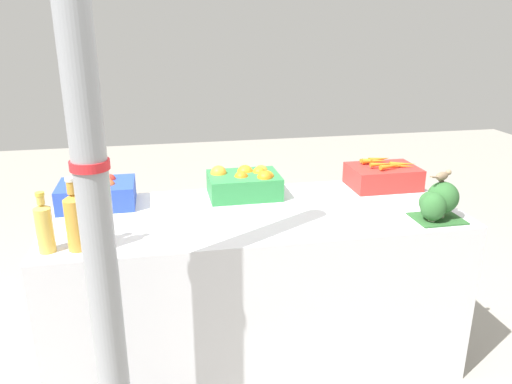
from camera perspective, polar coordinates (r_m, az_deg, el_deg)
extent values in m
plane|color=gray|center=(2.82, 0.00, -18.10)|extent=(10.00, 10.00, 0.00)
cube|color=silver|center=(2.59, 0.00, -10.80)|extent=(1.96, 0.78, 0.83)
cylinder|color=gray|center=(1.67, -18.06, -0.85)|extent=(0.11, 0.11, 2.32)
cylinder|color=red|center=(1.64, -18.47, 2.98)|extent=(0.12, 0.12, 0.03)
cube|color=#2847B7|center=(2.59, -17.70, -0.26)|extent=(0.37, 0.27, 0.12)
sphere|color=#BC562D|center=(2.51, -17.75, 0.22)|extent=(0.07, 0.07, 0.07)
sphere|color=#BC562D|center=(2.54, -16.52, 0.61)|extent=(0.07, 0.07, 0.07)
sphere|color=red|center=(2.62, -16.36, 1.32)|extent=(0.06, 0.06, 0.06)
sphere|color=red|center=(2.55, -17.24, 0.75)|extent=(0.07, 0.07, 0.07)
sphere|color=#BC562D|center=(2.58, -16.91, 1.00)|extent=(0.07, 0.07, 0.07)
sphere|color=red|center=(2.54, -20.04, 0.39)|extent=(0.08, 0.08, 0.08)
sphere|color=#BC562D|center=(2.51, -18.70, 0.39)|extent=(0.06, 0.06, 0.06)
cube|color=#2D8442|center=(2.61, -1.38, 0.77)|extent=(0.37, 0.27, 0.12)
sphere|color=orange|center=(2.54, 1.02, 1.56)|extent=(0.08, 0.08, 0.08)
sphere|color=orange|center=(2.56, -1.69, 1.61)|extent=(0.07, 0.07, 0.07)
sphere|color=orange|center=(2.66, -1.23, 2.19)|extent=(0.09, 0.09, 0.09)
sphere|color=orange|center=(2.63, 0.36, 2.15)|extent=(0.07, 0.07, 0.07)
sphere|color=orange|center=(2.68, 0.59, 2.32)|extent=(0.07, 0.07, 0.07)
sphere|color=orange|center=(2.62, -4.30, 2.13)|extent=(0.08, 0.08, 0.08)
sphere|color=orange|center=(2.56, 1.29, 1.63)|extent=(0.07, 0.07, 0.07)
cube|color=red|center=(2.84, 14.28, 1.71)|extent=(0.37, 0.27, 0.12)
cone|color=orange|center=(2.78, 14.25, 3.11)|extent=(0.14, 0.03, 0.03)
cone|color=orange|center=(2.82, 15.96, 2.88)|extent=(0.17, 0.08, 0.03)
cone|color=orange|center=(2.83, 16.45, 3.09)|extent=(0.15, 0.05, 0.03)
cone|color=orange|center=(2.77, 15.24, 2.90)|extent=(0.15, 0.07, 0.03)
cone|color=orange|center=(2.88, 13.95, 3.67)|extent=(0.14, 0.06, 0.03)
cone|color=orange|center=(2.87, 12.84, 3.64)|extent=(0.12, 0.05, 0.02)
cone|color=orange|center=(2.88, 13.22, 3.61)|extent=(0.14, 0.05, 0.03)
cone|color=orange|center=(2.84, 13.43, 3.47)|extent=(0.14, 0.05, 0.03)
cube|color=#2D602D|center=(2.46, 19.99, -2.87)|extent=(0.22, 0.18, 0.01)
ellipsoid|color=#2D602D|center=(2.39, 19.60, -1.57)|extent=(0.11, 0.11, 0.13)
cylinder|color=#B2C693|center=(2.41, 19.45, -2.85)|extent=(0.03, 0.03, 0.02)
ellipsoid|color=#2D602D|center=(2.45, 20.58, -0.57)|extent=(0.14, 0.14, 0.15)
cylinder|color=#B2C693|center=(2.47, 20.36, -2.42)|extent=(0.03, 0.03, 0.02)
ellipsoid|color=#2D602D|center=(2.43, 19.64, -1.17)|extent=(0.13, 0.13, 0.11)
cylinder|color=#B2C693|center=(2.45, 19.49, -2.49)|extent=(0.03, 0.03, 0.02)
ellipsoid|color=#387033|center=(2.47, 20.39, -0.53)|extent=(0.13, 0.13, 0.13)
cylinder|color=#B2C693|center=(2.49, 20.18, -2.25)|extent=(0.03, 0.03, 0.02)
cylinder|color=gold|center=(2.14, -22.97, -4.05)|extent=(0.07, 0.07, 0.18)
cone|color=gold|center=(2.10, -23.32, -1.52)|extent=(0.07, 0.07, 0.02)
cylinder|color=gold|center=(2.09, -23.41, -0.84)|extent=(0.03, 0.03, 0.04)
cylinder|color=gold|center=(2.09, -23.50, -0.21)|extent=(0.03, 0.03, 0.01)
cylinder|color=gold|center=(2.11, -19.88, -3.54)|extent=(0.08, 0.08, 0.21)
cone|color=gold|center=(2.07, -20.25, -0.49)|extent=(0.08, 0.08, 0.03)
cylinder|color=gold|center=(2.06, -20.37, 0.51)|extent=(0.04, 0.04, 0.05)
cylinder|color=silver|center=(2.05, -20.47, 1.37)|extent=(0.04, 0.04, 0.01)
cylinder|color=beige|center=(2.10, -16.79, -3.81)|extent=(0.07, 0.07, 0.18)
cone|color=beige|center=(2.07, -17.04, -1.33)|extent=(0.07, 0.07, 0.02)
cylinder|color=beige|center=(2.06, -17.12, -0.63)|extent=(0.03, 0.03, 0.04)
cylinder|color=#2D2D33|center=(2.05, -17.18, 0.02)|extent=(0.03, 0.03, 0.01)
cube|color=#4C3D2D|center=(2.43, 20.42, 1.19)|extent=(0.02, 0.02, 0.01)
ellipsoid|color=#7A664C|center=(2.42, 20.49, 1.71)|extent=(0.08, 0.06, 0.04)
sphere|color=#897556|center=(2.45, 21.15, 2.12)|extent=(0.03, 0.03, 0.03)
cone|color=#4C3D28|center=(2.46, 21.33, 2.16)|extent=(0.02, 0.01, 0.01)
cube|color=#7A664C|center=(2.38, 19.67, 1.61)|extent=(0.04, 0.03, 0.01)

